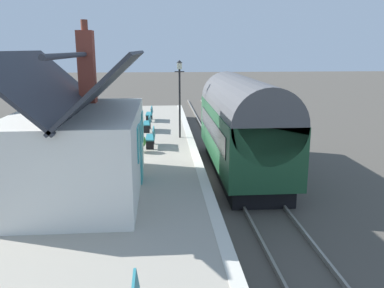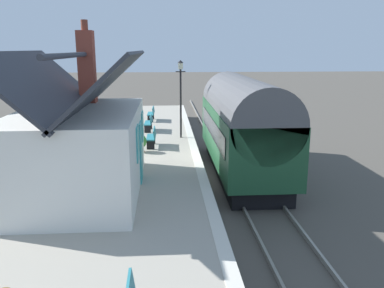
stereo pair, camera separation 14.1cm
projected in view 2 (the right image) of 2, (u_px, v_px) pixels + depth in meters
ground_plane at (223, 176)px, 17.72m from camera, size 160.00×160.00×0.00m
platform at (132, 168)px, 17.35m from camera, size 32.00×5.97×0.94m
platform_edge_coping at (196, 156)px, 17.43m from camera, size 32.00×0.36×0.02m
rail_near at (259, 174)px, 17.81m from camera, size 52.00×0.08×0.14m
rail_far at (227, 175)px, 17.72m from camera, size 52.00×0.08×0.14m
train at (243, 125)px, 17.63m from camera, size 9.37×2.73×4.32m
station_building at (80, 147)px, 12.87m from camera, size 6.79×4.00×5.56m
bench_by_lamp at (152, 113)px, 25.96m from camera, size 1.41×0.47×0.88m
bench_platform_end at (152, 137)px, 19.07m from camera, size 1.40×0.45×0.88m
bench_near_building at (149, 123)px, 22.72m from camera, size 1.41×0.47×0.88m
planter_bench_right at (140, 143)px, 18.07m from camera, size 0.61×0.61×0.82m
planter_by_door at (88, 133)px, 20.27m from camera, size 0.47×0.47×0.69m
planter_edge_near at (108, 139)px, 18.89m from camera, size 0.55×0.55×0.82m
lamp_post_platform at (181, 85)px, 20.46m from camera, size 0.32×0.50×4.01m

